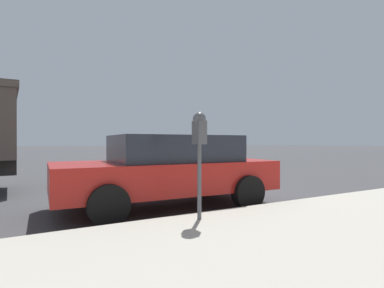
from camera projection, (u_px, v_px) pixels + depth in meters
name	position (u px, v px, depth m)	size (l,w,h in m)	color
ground_plane	(179.00, 196.00, 7.02)	(220.00, 220.00, 0.00)	#424244
parking_meter	(199.00, 137.00, 4.31)	(0.21, 0.19, 1.55)	#4C5156
car_red	(169.00, 169.00, 5.91)	(2.15, 4.27, 1.40)	#B21E19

